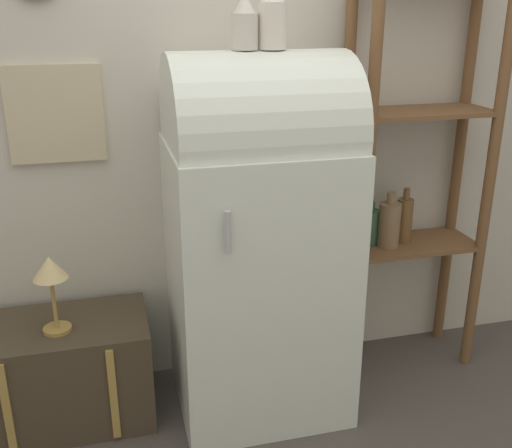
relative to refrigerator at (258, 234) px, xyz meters
name	(u,v)px	position (x,y,z in m)	size (l,w,h in m)	color
ground_plane	(272,430)	(0.00, -0.24, -0.78)	(12.00, 12.00, 0.00)	#4C4742
wall_back	(237,82)	(0.00, 0.34, 0.57)	(7.00, 0.09, 2.70)	beige
refrigerator	(258,234)	(0.00, 0.00, 0.00)	(0.70, 0.65, 1.50)	silver
suitcase_trunk	(64,372)	(-0.82, 0.06, -0.56)	(0.71, 0.42, 0.45)	#423828
shelf_unit	(413,164)	(0.75, 0.14, 0.21)	(0.64, 0.30, 1.85)	brown
vase_left	(245,24)	(-0.05, 0.00, 0.81)	(0.10, 0.10, 0.19)	beige
vase_center	(272,16)	(0.05, -0.01, 0.84)	(0.10, 0.10, 0.25)	silver
desk_lamp	(50,275)	(-0.81, 0.02, -0.09)	(0.13, 0.13, 0.32)	#AD8942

